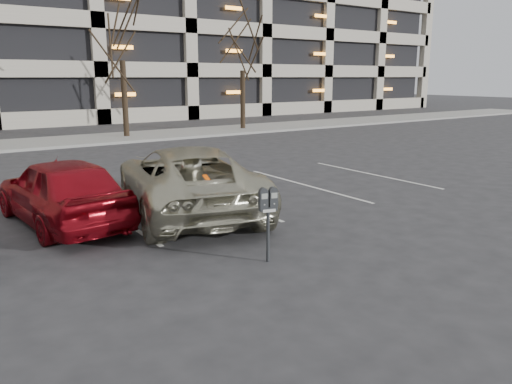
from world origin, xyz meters
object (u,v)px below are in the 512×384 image
at_px(tree_d, 242,33).
at_px(suv_silver, 187,180).
at_px(tree_c, 119,10).
at_px(car_red, 62,191).
at_px(parking_meter, 268,206).

xyz_separation_m(tree_d, suv_silver, (-10.91, -14.43, -4.65)).
bearing_deg(tree_c, suv_silver, -105.18).
distance_m(tree_c, suv_silver, 15.88).
relative_size(suv_silver, car_red, 1.40).
distance_m(tree_c, tree_d, 7.03).
height_order(tree_c, car_red, tree_c).
xyz_separation_m(tree_c, suv_silver, (-3.91, -14.43, -5.35)).
bearing_deg(parking_meter, car_red, 132.60).
relative_size(tree_c, tree_d, 1.13).
xyz_separation_m(tree_d, parking_meter, (-11.24, -18.01, -4.46)).
height_order(tree_d, suv_silver, tree_d).
relative_size(tree_d, suv_silver, 1.26).
distance_m(tree_c, car_red, 16.17).
distance_m(tree_d, parking_meter, 21.69).
bearing_deg(suv_silver, car_red, 0.00).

